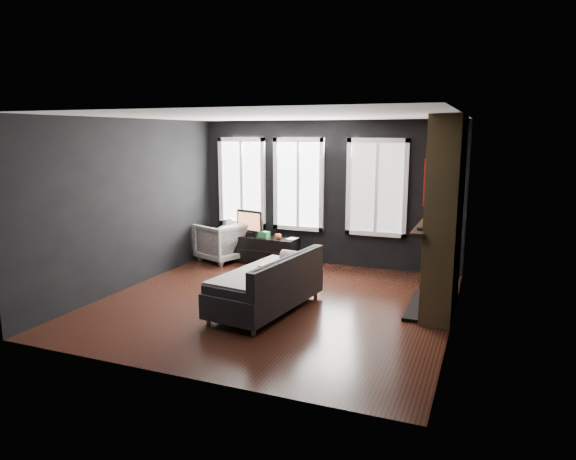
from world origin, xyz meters
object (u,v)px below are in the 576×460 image
at_px(media_console, 260,249).
at_px(book, 288,233).
at_px(armchair, 222,240).
at_px(mantel_vase, 430,213).
at_px(sofa, 266,282).
at_px(monitor, 250,221).
at_px(mug, 278,236).

xyz_separation_m(media_console, book, (0.59, -0.01, 0.37)).
height_order(armchair, mantel_vase, mantel_vase).
relative_size(sofa, media_console, 1.27).
distance_m(book, mantel_vase, 2.94).
bearing_deg(sofa, media_console, 124.52).
xyz_separation_m(armchair, book, (1.34, 0.14, 0.21)).
xyz_separation_m(monitor, mantel_vase, (3.47, -1.07, 0.52)).
relative_size(armchair, mantel_vase, 4.63).
height_order(sofa, mantel_vase, mantel_vase).
height_order(book, mantel_vase, mantel_vase).
distance_m(sofa, mantel_vase, 2.62).
height_order(media_console, mug, mug).
distance_m(media_console, mantel_vase, 3.58).
relative_size(sofa, mantel_vase, 10.58).
relative_size(sofa, book, 8.45).
distance_m(monitor, mug, 0.69).
distance_m(armchair, mantel_vase, 4.20).
relative_size(monitor, mug, 5.26).
xyz_separation_m(sofa, mug, (-0.80, 2.33, 0.17)).
bearing_deg(book, media_console, 178.60).
xyz_separation_m(media_console, mantel_vase, (3.25, -1.05, 1.06)).
distance_m(sofa, armchair, 3.01).
bearing_deg(sofa, monitor, 128.28).
height_order(media_console, book, book).
xyz_separation_m(armchair, media_console, (0.75, 0.15, -0.16)).
xyz_separation_m(armchair, mug, (1.17, 0.06, 0.16)).
relative_size(media_console, monitor, 2.41).
height_order(sofa, monitor, monitor).
height_order(armchair, book, armchair).
relative_size(media_console, mantel_vase, 8.33).
distance_m(sofa, monitor, 2.87).
xyz_separation_m(monitor, mug, (0.64, -0.12, -0.22)).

